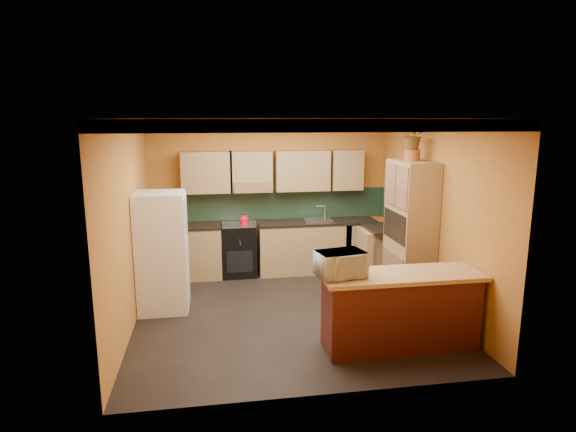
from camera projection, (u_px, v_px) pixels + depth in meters
The scene contains 15 objects.
room_shell at pixel (287, 163), 6.68m from camera, with size 4.24×4.24×2.72m.
base_cabinets_back at pixel (274, 249), 8.48m from camera, with size 3.65×0.60×0.88m, color tan.
countertop_back at pixel (274, 223), 8.39m from camera, with size 3.65×0.62×0.04m, color black.
stove at pixel (239, 249), 8.38m from camera, with size 0.58×0.58×0.91m, color black.
kettle at pixel (244, 219), 8.24m from camera, with size 0.17×0.17×0.18m, color red, non-canonical shape.
sink at pixel (317, 220), 8.50m from camera, with size 0.48×0.40×0.03m, color silver.
base_cabinets_right at pixel (383, 255), 8.10m from camera, with size 0.60×0.80×0.88m, color tan.
countertop_right at pixel (385, 228), 8.01m from camera, with size 0.62×0.80×0.04m, color black.
fridge at pixel (162, 252), 6.78m from camera, with size 0.68×0.66×1.70m, color white.
pantry at pixel (410, 232), 7.11m from camera, with size 0.48×0.90×2.10m, color tan.
fern_pot at pixel (412, 155), 6.93m from camera, with size 0.22×0.22×0.16m, color #AD512A.
fern at pixel (413, 134), 6.87m from camera, with size 0.39×0.34×0.44m, color tan.
breakfast_bar at pixel (400, 312), 5.71m from camera, with size 1.80×0.55×0.88m, color #532013.
bar_top at pixel (402, 275), 5.62m from camera, with size 1.90×0.65×0.05m, color tan.
microwave at pixel (341, 264), 5.46m from camera, with size 0.53×0.36×0.29m, color white.
Camera 1 is at (-1.04, -6.33, 2.71)m, focal length 30.00 mm.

